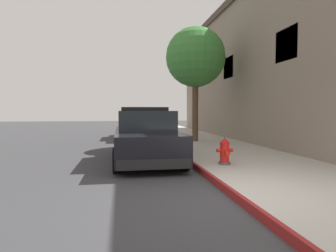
{
  "coord_description": "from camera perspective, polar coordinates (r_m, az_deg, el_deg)",
  "views": [
    {
      "loc": [
        -2.01,
        -4.59,
        1.56
      ],
      "look_at": [
        -0.27,
        5.83,
        1.0
      ],
      "focal_mm": 30.6,
      "sensor_mm": 36.0,
      "label": 1
    }
  ],
  "objects": [
    {
      "name": "fire_hydrant",
      "position": [
        7.71,
        11.23,
        -4.91
      ],
      "size": [
        0.44,
        0.4,
        0.76
      ],
      "color": "#4C4C51",
      "rests_on": "sidewalk_pavement"
    },
    {
      "name": "street_tree",
      "position": [
        13.55,
        5.5,
        13.39
      ],
      "size": [
        2.74,
        2.74,
        5.24
      ],
      "color": "brown",
      "rests_on": "sidewalk_pavement"
    },
    {
      "name": "storefront_building",
      "position": [
        16.61,
        20.82,
        10.07
      ],
      "size": [
        5.69,
        18.98,
        7.28
      ],
      "color": "gray",
      "rests_on": "ground"
    },
    {
      "name": "ground_plane",
      "position": [
        14.85,
        -18.05,
        -3.53
      ],
      "size": [
        29.98,
        60.0,
        0.2
      ],
      "primitive_type": "cube",
      "color": "#353538"
    },
    {
      "name": "curb_painted_edge",
      "position": [
        14.8,
        -1.78,
        -2.72
      ],
      "size": [
        0.08,
        60.0,
        0.15
      ],
      "primitive_type": "cube",
      "color": "maroon",
      "rests_on": "ground"
    },
    {
      "name": "sidewalk_pavement",
      "position": [
        15.14,
        5.03,
        -2.6
      ],
      "size": [
        3.54,
        60.0,
        0.15
      ],
      "primitive_type": "cube",
      "color": "#ADA89E",
      "rests_on": "ground"
    },
    {
      "name": "police_cruiser",
      "position": [
        9.03,
        -4.54,
        -2.16
      ],
      "size": [
        1.94,
        4.84,
        1.68
      ],
      "color": "black",
      "rests_on": "ground"
    },
    {
      "name": "parked_car_silver_ahead",
      "position": [
        16.6,
        -6.23,
        0.19
      ],
      "size": [
        1.94,
        4.84,
        1.56
      ],
      "color": "#B2B5BA",
      "rests_on": "ground"
    }
  ]
}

